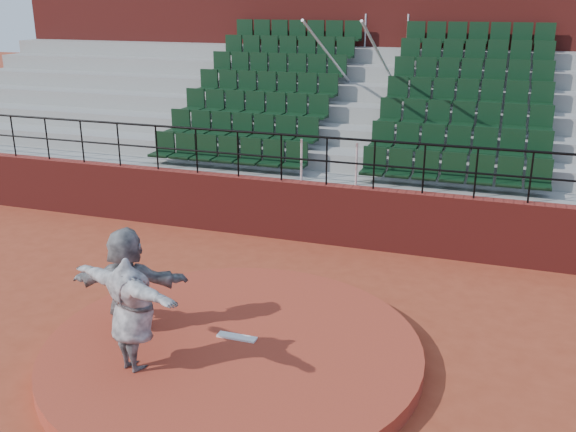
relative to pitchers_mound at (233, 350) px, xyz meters
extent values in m
plane|color=#963921|center=(0.00, 0.00, -0.12)|extent=(90.00, 90.00, 0.00)
cylinder|color=#A03723|center=(0.00, 0.00, 0.00)|extent=(5.50, 5.50, 0.25)
cube|color=white|center=(0.00, 0.15, 0.14)|extent=(0.60, 0.15, 0.03)
cube|color=maroon|center=(0.00, 5.00, 0.53)|extent=(24.00, 0.30, 1.30)
cylinder|color=black|center=(0.00, 5.00, 2.17)|extent=(24.00, 0.05, 0.05)
cylinder|color=black|center=(0.00, 5.00, 1.68)|extent=(24.00, 0.04, 0.04)
cylinder|color=black|center=(-8.00, 5.00, 1.67)|extent=(0.04, 0.04, 1.00)
cylinder|color=black|center=(-7.00, 5.00, 1.67)|extent=(0.04, 0.04, 1.00)
cylinder|color=black|center=(-6.00, 5.00, 1.67)|extent=(0.04, 0.04, 1.00)
cylinder|color=black|center=(-5.00, 5.00, 1.67)|extent=(0.04, 0.04, 1.00)
cylinder|color=black|center=(-4.00, 5.00, 1.67)|extent=(0.04, 0.04, 1.00)
cylinder|color=black|center=(-3.00, 5.00, 1.67)|extent=(0.04, 0.04, 1.00)
cylinder|color=black|center=(-2.00, 5.00, 1.67)|extent=(0.04, 0.04, 1.00)
cylinder|color=black|center=(-1.00, 5.00, 1.67)|extent=(0.04, 0.04, 1.00)
cylinder|color=black|center=(0.00, 5.00, 1.67)|extent=(0.04, 0.04, 1.00)
cylinder|color=black|center=(1.00, 5.00, 1.67)|extent=(0.04, 0.04, 1.00)
cylinder|color=black|center=(2.00, 5.00, 1.67)|extent=(0.04, 0.04, 1.00)
cylinder|color=black|center=(3.00, 5.00, 1.67)|extent=(0.04, 0.04, 1.00)
cylinder|color=black|center=(4.00, 5.00, 1.67)|extent=(0.04, 0.04, 1.00)
cube|color=gray|center=(0.00, 5.58, 0.53)|extent=(24.00, 0.85, 1.30)
cube|color=black|center=(-2.53, 5.59, 1.54)|extent=(3.85, 0.48, 0.72)
cube|color=black|center=(2.53, 5.59, 1.54)|extent=(3.85, 0.48, 0.72)
cube|color=gray|center=(0.00, 6.43, 0.73)|extent=(24.00, 0.85, 1.70)
cube|color=black|center=(-2.53, 6.44, 1.94)|extent=(3.85, 0.48, 0.72)
cube|color=black|center=(2.53, 6.44, 1.94)|extent=(3.85, 0.48, 0.72)
cube|color=gray|center=(0.00, 7.28, 0.93)|extent=(24.00, 0.85, 2.10)
cube|color=black|center=(-2.53, 7.29, 2.33)|extent=(3.85, 0.48, 0.72)
cube|color=black|center=(2.53, 7.29, 2.33)|extent=(3.85, 0.48, 0.72)
cube|color=gray|center=(0.00, 8.12, 1.12)|extent=(24.00, 0.85, 2.50)
cube|color=black|center=(-2.53, 8.13, 2.73)|extent=(3.85, 0.48, 0.72)
cube|color=black|center=(2.53, 8.13, 2.73)|extent=(3.85, 0.48, 0.72)
cube|color=gray|center=(0.00, 8.97, 1.33)|extent=(24.00, 0.85, 2.90)
cube|color=black|center=(-2.53, 8.98, 3.14)|extent=(3.85, 0.48, 0.72)
cube|color=black|center=(2.53, 8.98, 3.14)|extent=(3.85, 0.48, 0.72)
cube|color=gray|center=(0.00, 9.82, 1.52)|extent=(24.00, 0.85, 3.30)
cube|color=black|center=(-2.53, 9.83, 3.53)|extent=(3.85, 0.48, 0.72)
cube|color=black|center=(2.53, 9.83, 3.53)|extent=(3.85, 0.48, 0.72)
cube|color=gray|center=(0.00, 10.68, 1.73)|extent=(24.00, 0.85, 3.70)
cube|color=black|center=(-2.53, 10.69, 3.94)|extent=(3.85, 0.48, 0.72)
cube|color=black|center=(2.53, 10.69, 3.94)|extent=(3.85, 0.48, 0.72)
cylinder|color=silver|center=(-0.60, 8.12, 3.28)|extent=(0.06, 5.97, 2.46)
cylinder|color=silver|center=(0.60, 8.12, 3.28)|extent=(0.06, 5.97, 2.46)
cube|color=maroon|center=(0.00, 12.60, 3.43)|extent=(24.00, 3.00, 7.10)
imported|color=black|center=(-0.99, -1.03, 0.93)|extent=(2.06, 1.18, 1.62)
imported|color=black|center=(-1.63, -0.10, 0.81)|extent=(1.83, 1.04, 1.88)
camera|label=1|loc=(3.42, -7.55, 4.88)|focal=40.00mm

